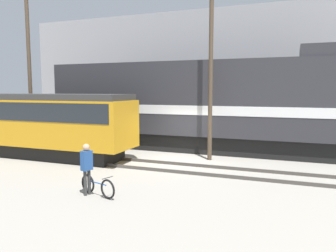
% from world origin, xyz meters
% --- Properties ---
extents(ground_plane, '(120.00, 120.00, 0.00)m').
position_xyz_m(ground_plane, '(0.00, 0.00, 0.00)').
color(ground_plane, gray).
extents(track_near, '(60.00, 1.51, 0.14)m').
position_xyz_m(track_near, '(0.00, -1.55, 0.07)').
color(track_near, '#47423D').
rests_on(track_near, ground).
extents(track_far, '(60.00, 1.51, 0.14)m').
position_xyz_m(track_far, '(0.00, 3.26, 0.07)').
color(track_far, '#47423D').
rests_on(track_far, ground).
extents(building_backdrop, '(31.61, 6.00, 9.34)m').
position_xyz_m(building_backdrop, '(0.00, 11.44, 4.67)').
color(building_backdrop, '#99999E').
rests_on(building_backdrop, ground).
extents(freight_locomotive, '(17.33, 3.04, 5.69)m').
position_xyz_m(freight_locomotive, '(0.03, 3.26, 2.67)').
color(freight_locomotive, black).
rests_on(freight_locomotive, ground).
extents(streetcar, '(11.66, 2.54, 3.31)m').
position_xyz_m(streetcar, '(-7.69, -1.55, 1.90)').
color(streetcar, black).
rests_on(streetcar, ground).
extents(bicycle, '(1.61, 0.64, 0.72)m').
position_xyz_m(bicycle, '(-0.62, -6.03, 0.33)').
color(bicycle, black).
rests_on(bicycle, ground).
extents(person, '(0.32, 0.41, 1.74)m').
position_xyz_m(person, '(-1.00, -6.06, 1.06)').
color(person, '#333333').
rests_on(person, ground).
extents(utility_pole_center, '(0.23, 0.23, 9.99)m').
position_xyz_m(utility_pole_center, '(-9.87, 0.85, 5.00)').
color(utility_pole_center, '#4C3D2D').
rests_on(utility_pole_center, ground).
extents(utility_pole_right, '(0.21, 0.21, 8.98)m').
position_xyz_m(utility_pole_right, '(1.50, 0.85, 4.49)').
color(utility_pole_right, '#4C3D2D').
rests_on(utility_pole_right, ground).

